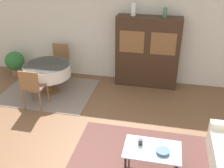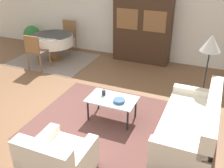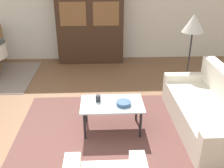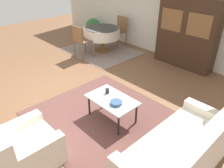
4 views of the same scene
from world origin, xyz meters
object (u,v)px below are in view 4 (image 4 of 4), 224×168
at_px(bowl, 116,103).
at_px(armchair, 21,149).
at_px(coffee_table, 112,101).
at_px(cup, 107,91).
at_px(display_cabinet, 187,33).
at_px(dining_chair_far, 120,29).
at_px(potted_plant, 93,26).
at_px(dining_chair_near, 81,40).
at_px(couch, 182,152).
at_px(dining_table, 102,33).

bearing_deg(bowl, armchair, -100.42).
height_order(coffee_table, bowl, bowl).
distance_m(cup, bowl, 0.38).
height_order(armchair, display_cabinet, display_cabinet).
xyz_separation_m(dining_chair_far, potted_plant, (-1.35, -0.05, -0.17)).
xyz_separation_m(display_cabinet, cup, (0.19, -2.99, -0.41)).
bearing_deg(armchair, dining_chair_near, 131.22).
bearing_deg(display_cabinet, couch, -59.21).
height_order(dining_chair_far, bowl, dining_chair_far).
xyz_separation_m(couch, bowl, (-1.29, -0.03, 0.18)).
relative_size(dining_chair_near, bowl, 4.54).
distance_m(coffee_table, bowl, 0.19).
xyz_separation_m(coffee_table, dining_chair_far, (-2.74, 2.93, 0.17)).
bearing_deg(bowl, dining_chair_far, 134.17).
relative_size(armchair, coffee_table, 0.94).
xyz_separation_m(dining_chair_far, bowl, (2.90, -2.98, -0.09)).
bearing_deg(display_cabinet, bowl, -79.98).
relative_size(armchair, cup, 8.74).
bearing_deg(dining_table, coffee_table, -38.00).
bearing_deg(dining_chair_near, display_cabinet, 36.15).
xyz_separation_m(couch, potted_plant, (-5.54, 2.91, 0.11)).
relative_size(armchair, dining_chair_near, 0.89).
bearing_deg(bowl, coffee_table, 160.90).
bearing_deg(dining_chair_near, dining_chair_far, 90.00).
height_order(dining_table, dining_chair_far, dining_chair_far).
distance_m(couch, dining_table, 4.73).
height_order(display_cabinet, dining_chair_far, display_cabinet).
height_order(coffee_table, cup, cup).
bearing_deg(dining_chair_near, couch, -18.20).
relative_size(dining_table, potted_plant, 1.66).
relative_size(dining_chair_far, cup, 9.77).
distance_m(armchair, dining_chair_near, 3.97).
height_order(dining_table, dining_chair_near, dining_chair_near).
relative_size(display_cabinet, bowl, 8.61).
bearing_deg(dining_table, couch, -27.36).
bearing_deg(cup, dining_table, 140.79).
bearing_deg(potted_plant, armchair, -48.73).
height_order(dining_table, cup, dining_table).
height_order(couch, dining_table, couch).
xyz_separation_m(bowl, potted_plant, (-4.24, 2.93, -0.07)).
height_order(armchair, bowl, armchair).
height_order(couch, dining_chair_far, dining_chair_far).
bearing_deg(armchair, bowl, 79.58).
distance_m(dining_table, potted_plant, 1.55).
bearing_deg(coffee_table, display_cabinet, 97.22).
distance_m(dining_chair_far, cup, 3.82).
height_order(coffee_table, dining_table, dining_table).
distance_m(armchair, dining_table, 4.59).
height_order(couch, coffee_table, couch).
distance_m(dining_chair_near, potted_plant, 2.04).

